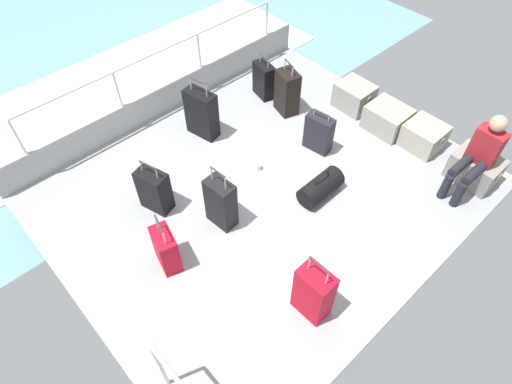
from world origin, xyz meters
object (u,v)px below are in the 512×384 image
at_px(suitcase_5, 166,249).
at_px(suitcase_3, 287,92).
at_px(duffel_bag, 321,187).
at_px(suitcase_6, 313,293).
at_px(suitcase_1, 154,190).
at_px(passenger_seated, 479,155).
at_px(cargo_crate_1, 387,119).
at_px(suitcase_4, 319,133).
at_px(suitcase_7, 264,80).
at_px(suitcase_2, 202,114).
at_px(cargo_crate_3, 475,168).
at_px(paper_cup, 258,167).
at_px(cargo_crate_2, 424,136).
at_px(suitcase_0, 221,203).
at_px(cargo_crate_0, 354,96).

bearing_deg(suitcase_5, suitcase_3, 109.05).
bearing_deg(duffel_bag, suitcase_6, -51.46).
bearing_deg(suitcase_1, passenger_seated, 52.25).
distance_m(cargo_crate_1, suitcase_4, 1.12).
relative_size(cargo_crate_1, suitcase_1, 0.82).
distance_m(suitcase_3, suitcase_7, 0.52).
distance_m(suitcase_2, duffel_bag, 1.99).
distance_m(cargo_crate_3, paper_cup, 2.83).
relative_size(passenger_seated, duffel_bag, 1.77).
bearing_deg(cargo_crate_1, cargo_crate_2, 8.02).
bearing_deg(suitcase_1, paper_cup, 73.95).
relative_size(passenger_seated, suitcase_2, 1.18).
height_order(suitcase_0, suitcase_5, suitcase_0).
bearing_deg(suitcase_4, suitcase_7, 168.66).
distance_m(passenger_seated, suitcase_7, 3.24).
bearing_deg(duffel_bag, suitcase_4, 134.61).
bearing_deg(cargo_crate_0, suitcase_1, -96.84).
distance_m(suitcase_4, paper_cup, 0.96).
height_order(suitcase_1, suitcase_5, same).
distance_m(suitcase_0, suitcase_4, 1.81).
relative_size(suitcase_6, suitcase_7, 1.33).
bearing_deg(cargo_crate_3, passenger_seated, -90.00).
bearing_deg(suitcase_1, suitcase_6, 9.91).
relative_size(suitcase_2, duffel_bag, 1.49).
distance_m(suitcase_1, paper_cup, 1.43).
relative_size(suitcase_6, paper_cup, 8.86).
bearing_deg(suitcase_5, suitcase_6, 27.57).
bearing_deg(suitcase_3, suitcase_2, -110.09).
bearing_deg(cargo_crate_2, suitcase_6, -78.09).
bearing_deg(passenger_seated, suitcase_2, -149.10).
height_order(cargo_crate_2, suitcase_0, suitcase_0).
relative_size(suitcase_1, paper_cup, 7.52).
xyz_separation_m(cargo_crate_1, suitcase_3, (-1.28, -0.78, 0.15)).
bearing_deg(suitcase_0, suitcase_2, 149.73).
bearing_deg(suitcase_5, passenger_seated, 64.76).
bearing_deg(duffel_bag, suitcase_0, -114.09).
bearing_deg(paper_cup, cargo_crate_3, 43.89).
relative_size(cargo_crate_0, suitcase_2, 0.60).
bearing_deg(suitcase_0, suitcase_4, 92.53).
height_order(passenger_seated, suitcase_1, passenger_seated).
relative_size(cargo_crate_3, suitcase_0, 0.70).
height_order(suitcase_1, suitcase_3, suitcase_3).
relative_size(suitcase_4, suitcase_7, 0.97).
relative_size(duffel_bag, paper_cup, 6.15).
relative_size(cargo_crate_1, suitcase_7, 0.92).
distance_m(cargo_crate_0, paper_cup, 1.99).
bearing_deg(suitcase_1, suitcase_0, 31.49).
xyz_separation_m(suitcase_2, suitcase_6, (2.93, -0.88, -0.02)).
height_order(cargo_crate_0, suitcase_4, suitcase_4).
bearing_deg(suitcase_6, suitcase_1, -170.09).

